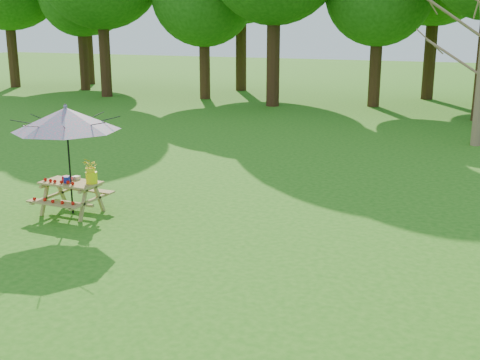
% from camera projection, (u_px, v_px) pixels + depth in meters
% --- Properties ---
extents(ground, '(120.00, 120.00, 0.00)m').
position_uv_depth(ground, '(153.00, 335.00, 7.51)').
color(ground, '#246C14').
rests_on(ground, ground).
extents(picnic_table, '(1.20, 1.32, 0.67)m').
position_uv_depth(picnic_table, '(72.00, 198.00, 12.25)').
color(picnic_table, '#A08448').
rests_on(picnic_table, ground).
extents(patio_umbrella, '(2.40, 2.40, 2.25)m').
position_uv_depth(patio_umbrella, '(66.00, 119.00, 11.84)').
color(patio_umbrella, black).
rests_on(patio_umbrella, ground).
extents(produce_bins, '(0.26, 0.42, 0.13)m').
position_uv_depth(produce_bins, '(69.00, 179.00, 12.18)').
color(produce_bins, '#B50E24').
rests_on(produce_bins, picnic_table).
extents(tomatoes_row, '(0.77, 0.13, 0.07)m').
position_uv_depth(tomatoes_row, '(59.00, 181.00, 12.05)').
color(tomatoes_row, red).
rests_on(tomatoes_row, picnic_table).
extents(flower_bucket, '(0.39, 0.37, 0.52)m').
position_uv_depth(flower_bucket, '(91.00, 170.00, 11.99)').
color(flower_bucket, '#FDFF0D').
rests_on(flower_bucket, picnic_table).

